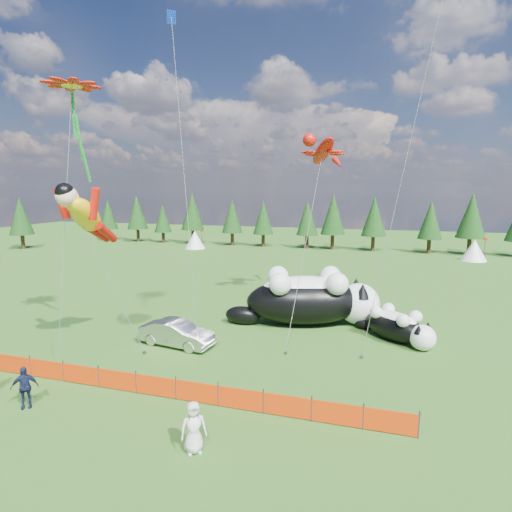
# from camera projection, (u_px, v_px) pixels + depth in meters

# --- Properties ---
(ground) EXTENTS (160.00, 160.00, 0.00)m
(ground) POSITION_uv_depth(u_px,v_px,m) (186.00, 368.00, 20.80)
(ground) COLOR #143D0B
(ground) RESTS_ON ground
(safety_fence) EXTENTS (22.06, 0.06, 1.10)m
(safety_fence) POSITION_uv_depth(u_px,v_px,m) (156.00, 386.00, 17.87)
(safety_fence) COLOR #262626
(safety_fence) RESTS_ON ground
(tree_line) EXTENTS (90.00, 4.00, 8.00)m
(tree_line) POSITION_uv_depth(u_px,v_px,m) (313.00, 224.00, 62.77)
(tree_line) COLOR black
(tree_line) RESTS_ON ground
(festival_tents) EXTENTS (50.00, 3.20, 2.80)m
(festival_tents) POSITION_uv_depth(u_px,v_px,m) (386.00, 247.00, 55.41)
(festival_tents) COLOR white
(festival_tents) RESTS_ON ground
(cat_large) EXTENTS (10.48, 5.86, 3.86)m
(cat_large) POSITION_uv_depth(u_px,v_px,m) (311.00, 298.00, 27.44)
(cat_large) COLOR black
(cat_large) RESTS_ON ground
(cat_small) EXTENTS (4.71, 4.20, 2.03)m
(cat_small) POSITION_uv_depth(u_px,v_px,m) (398.00, 326.00, 24.43)
(cat_small) COLOR black
(cat_small) RESTS_ON ground
(car) EXTENTS (4.76, 2.22, 1.51)m
(car) POSITION_uv_depth(u_px,v_px,m) (177.00, 333.00, 23.74)
(car) COLOR #B6B6BB
(car) RESTS_ON ground
(spectator_c) EXTENTS (1.19, 1.07, 1.83)m
(spectator_c) POSITION_uv_depth(u_px,v_px,m) (24.00, 387.00, 16.92)
(spectator_c) COLOR #141A37
(spectator_c) RESTS_ON ground
(spectator_e) EXTENTS (1.10, 1.01, 1.88)m
(spectator_e) POSITION_uv_depth(u_px,v_px,m) (194.00, 427.00, 14.00)
(spectator_e) COLOR silver
(spectator_e) RESTS_ON ground
(superhero_kite) EXTENTS (5.32, 5.41, 9.94)m
(superhero_kite) POSITION_uv_depth(u_px,v_px,m) (86.00, 216.00, 21.31)
(superhero_kite) COLOR yellow
(superhero_kite) RESTS_ON ground
(gecko_kite) EXTENTS (5.35, 14.18, 15.92)m
(gecko_kite) POSITION_uv_depth(u_px,v_px,m) (323.00, 152.00, 30.43)
(gecko_kite) COLOR red
(gecko_kite) RESTS_ON ground
(flower_kite) EXTENTS (3.50, 4.96, 14.96)m
(flower_kite) POSITION_uv_depth(u_px,v_px,m) (72.00, 88.00, 21.27)
(flower_kite) COLOR red
(flower_kite) RESTS_ON ground
(diamond_kite_a) EXTENTS (2.94, 3.03, 19.67)m
(diamond_kite_a) POSITION_uv_depth(u_px,v_px,m) (173.00, 39.00, 22.79)
(diamond_kite_a) COLOR #0D30C9
(diamond_kite_a) RESTS_ON ground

